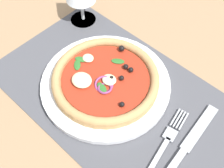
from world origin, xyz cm
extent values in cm
cube|color=#9E7A56|center=(0.00, 0.00, -1.20)|extent=(190.00, 140.00, 2.40)
cube|color=#4C4C51|center=(0.00, 0.00, 0.20)|extent=(50.68, 31.10, 0.40)
cylinder|color=white|center=(-2.63, 0.21, 1.04)|extent=(27.05, 27.05, 1.28)
cylinder|color=tan|center=(-2.63, 0.21, 2.18)|extent=(22.09, 22.09, 1.00)
torus|color=tan|center=(-2.63, 0.21, 3.04)|extent=(22.12, 22.12, 1.80)
cylinder|color=#A82D19|center=(-2.63, 0.21, 2.83)|extent=(18.12, 18.12, 0.30)
ellipsoid|color=beige|center=(-8.87, 1.15, 3.35)|extent=(2.51, 2.26, 0.75)
ellipsoid|color=beige|center=(-1.57, -0.28, 3.43)|extent=(2.99, 2.69, 0.90)
ellipsoid|color=beige|center=(-5.44, -3.93, 3.62)|extent=(4.26, 3.84, 1.28)
sphere|color=black|center=(-1.31, 4.75, 3.54)|extent=(1.12, 1.12, 1.12)
sphere|color=black|center=(-5.31, 7.88, 3.65)|extent=(1.35, 1.35, 1.35)
sphere|color=black|center=(-1.46, 0.52, 3.49)|extent=(1.03, 1.03, 1.03)
sphere|color=black|center=(0.06, 1.99, 3.50)|extent=(1.04, 1.04, 1.04)
sphere|color=black|center=(4.25, -2.63, 3.50)|extent=(1.04, 1.04, 1.04)
sphere|color=black|center=(0.01, 4.86, 3.52)|extent=(1.08, 1.08, 1.08)
torus|color=#8E3D75|center=(-1.61, -1.49, 3.23)|extent=(3.97, 3.84, 1.80)
torus|color=#8E3D75|center=(-0.84, -2.02, 3.23)|extent=(2.96, 2.93, 0.88)
ellipsoid|color=#2D6B28|center=(-9.82, -0.28, 3.18)|extent=(3.13, 2.53, 0.30)
ellipsoid|color=#2D6B28|center=(-9.28, -1.64, 3.18)|extent=(2.99, 2.95, 0.30)
ellipsoid|color=#2D6B28|center=(-1.45, -2.25, 3.18)|extent=(3.06, 2.06, 0.30)
ellipsoid|color=#2D6B28|center=(-3.73, 4.96, 3.18)|extent=(3.11, 2.72, 0.30)
cube|color=#B2B5BA|center=(15.38, -6.29, 0.62)|extent=(2.86, 11.14, 0.44)
cube|color=#B2B5BA|center=(14.17, 0.45, 0.62)|extent=(2.61, 2.87, 0.44)
cube|color=#B2B5BA|center=(14.46, 3.97, 0.62)|extent=(1.08, 4.31, 0.44)
cube|color=#B2B5BA|center=(13.86, 3.87, 0.62)|extent=(1.08, 4.31, 0.44)
cube|color=#B2B5BA|center=(13.27, 3.76, 0.62)|extent=(1.08, 4.31, 0.44)
cube|color=#B2B5BA|center=(12.68, 3.65, 0.62)|extent=(1.08, 4.31, 0.44)
cube|color=#B2B5BA|center=(18.21, -5.03, 0.71)|extent=(1.93, 8.47, 0.62)
cube|color=#B2B5BA|center=(17.46, 4.94, 0.62)|extent=(2.86, 11.72, 0.44)
cylinder|color=silver|center=(-21.23, 11.15, 0.20)|extent=(6.40, 6.40, 0.40)
cylinder|color=silver|center=(-21.23, 11.15, 3.40)|extent=(0.80, 0.80, 6.00)
camera|label=1|loc=(22.70, -25.12, 50.39)|focal=46.61mm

